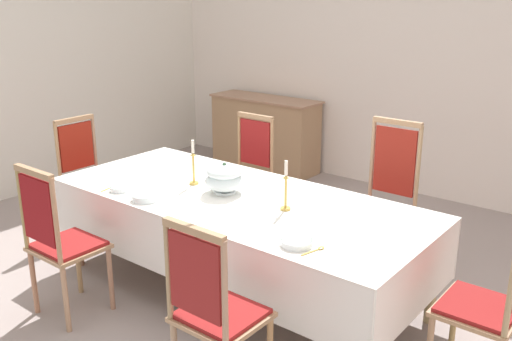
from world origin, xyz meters
TOP-DOWN VIEW (x-y plane):
  - ground at (0.00, 0.00)m, footprint 6.53×5.98m
  - back_wall at (0.00, 3.03)m, footprint 6.53×0.08m
  - dining_table at (0.00, 0.07)m, footprint 2.79×1.18m
  - tablecloth at (0.00, 0.07)m, footprint 2.81×1.20m
  - chair_south_a at (-0.72, -0.92)m, footprint 0.44×0.42m
  - chair_north_a at (-0.72, 1.07)m, footprint 0.44×0.42m
  - chair_south_b at (0.68, -0.92)m, footprint 0.44×0.42m
  - chair_north_b at (0.68, 1.07)m, footprint 0.44×0.42m
  - chair_head_west at (-1.80, 0.07)m, footprint 0.42×0.44m
  - chair_head_east at (1.81, 0.07)m, footprint 0.42×0.44m
  - soup_tureen at (-0.11, 0.07)m, footprint 0.29×0.29m
  - candlestick_west at (-0.43, 0.07)m, footprint 0.07×0.07m
  - candlestick_east at (0.43, 0.07)m, footprint 0.07×0.07m
  - bowl_near_left at (-0.75, -0.37)m, footprint 0.14×0.14m
  - bowl_near_right at (0.81, -0.34)m, footprint 0.19×0.19m
  - bowl_far_left at (-0.45, -0.39)m, footprint 0.19×0.19m
  - spoon_primary at (-0.85, -0.35)m, footprint 0.04×0.18m
  - spoon_secondary at (0.94, -0.32)m, footprint 0.06×0.17m
  - sideboard at (-1.77, 2.71)m, footprint 1.44×0.48m

SIDE VIEW (x-z plane):
  - ground at x=0.00m, z-range -0.04..0.00m
  - sideboard at x=-1.77m, z-range 0.00..0.91m
  - chair_head_west at x=-1.80m, z-range 0.03..1.11m
  - chair_north_a at x=-0.72m, z-range 0.03..1.11m
  - chair_south_b at x=0.68m, z-range 0.03..1.11m
  - chair_south_a at x=-0.72m, z-range 0.03..1.12m
  - chair_north_b at x=0.68m, z-range 0.00..1.23m
  - chair_head_east at x=1.81m, z-range 0.00..1.24m
  - tablecloth at x=0.00m, z-range 0.43..0.87m
  - dining_table at x=0.00m, z-range 0.31..1.07m
  - spoon_primary at x=-0.85m, z-range 0.76..0.77m
  - spoon_secondary at x=0.94m, z-range 0.76..0.77m
  - bowl_near_left at x=-0.75m, z-range 0.76..0.80m
  - bowl_near_right at x=0.81m, z-range 0.76..0.80m
  - bowl_far_left at x=-0.45m, z-range 0.76..0.81m
  - soup_tureen at x=-0.11m, z-range 0.76..0.99m
  - candlestick_east at x=0.43m, z-range 0.73..1.07m
  - candlestick_west at x=-0.43m, z-range 0.73..1.07m
  - back_wall at x=0.00m, z-range 0.00..3.22m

